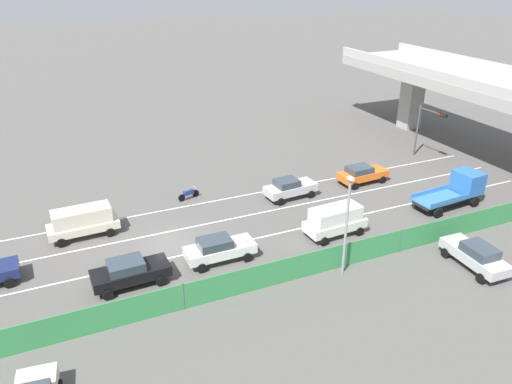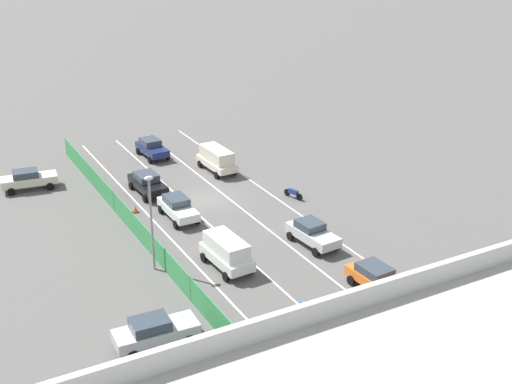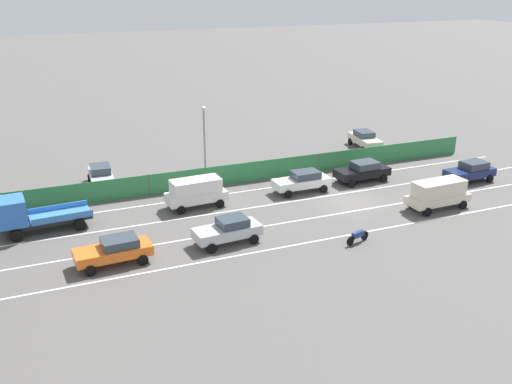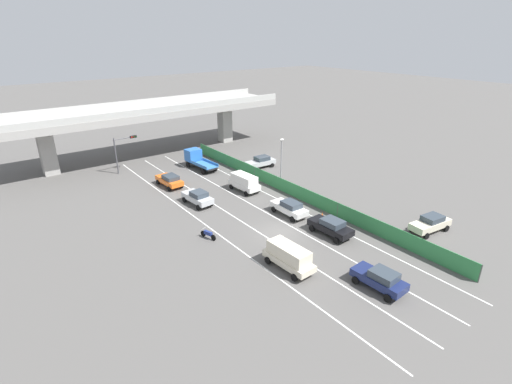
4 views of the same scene
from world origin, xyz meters
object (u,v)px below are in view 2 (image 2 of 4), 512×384
car_van_cream (217,158)px  motorcycle (293,193)px  car_sedan_navy (152,147)px  parked_wagon_silver (155,331)px  car_sedan_white (178,207)px  car_van_white (227,251)px  street_lamp (151,213)px  car_sedan_silver (312,233)px  car_taxi_orange (378,278)px  parked_sedan_cream (28,179)px  traffic_cone (136,209)px  car_sedan_black (147,183)px  flatbed_truck_blue (332,342)px

car_van_cream → motorcycle: 9.01m
car_sedan_navy → parked_wagon_silver: size_ratio=0.93×
parked_wagon_silver → car_sedan_white: bearing=-116.7°
car_van_white → motorcycle: 12.57m
motorcycle → street_lamp: 15.62m
car_sedan_silver → street_lamp: (10.96, -1.96, 3.10)m
car_van_white → car_sedan_silver: 6.72m
car_sedan_navy → parked_wagon_silver: bearing=69.9°
car_sedan_white → car_taxi_orange: (-6.68, 15.74, -0.03)m
street_lamp → car_sedan_silver: bearing=169.8°
parked_sedan_cream → traffic_cone: (-6.28, 8.76, -0.67)m
car_taxi_orange → motorcycle: car_taxi_orange is taller
traffic_cone → street_lamp: bearing=78.3°
car_van_cream → motorcycle: size_ratio=2.56×
car_van_white → street_lamp: size_ratio=0.69×
car_sedan_white → traffic_cone: bearing=-45.6°
car_sedan_white → car_van_cream: bearing=-132.1°
car_sedan_white → car_van_white: (0.15, 8.67, 0.29)m
car_sedan_white → car_taxi_orange: 17.10m
car_sedan_white → motorcycle: bearing=174.7°
car_taxi_orange → car_sedan_black: bearing=-72.0°
motorcycle → parked_sedan_cream: bearing=-33.5°
car_sedan_white → car_taxi_orange: size_ratio=0.99×
flatbed_truck_blue → car_van_white: bearing=-88.6°
car_sedan_white → flatbed_truck_blue: 20.34m
street_lamp → traffic_cone: size_ratio=11.48×
parked_wagon_silver → street_lamp: (-2.92, -7.92, 3.09)m
parked_wagon_silver → motorcycle: bearing=-141.4°
parked_wagon_silver → parked_sedan_cream: bearing=-86.8°
traffic_cone → motorcycle: bearing=164.2°
car_sedan_silver → motorcycle: 8.28m
car_van_white → traffic_cone: bearing=-78.2°
car_van_white → flatbed_truck_blue: flatbed_truck_blue is taller
car_sedan_black → street_lamp: (4.08, 12.35, 3.08)m
car_sedan_silver → street_lamp: 11.56m
car_van_cream → car_taxi_orange: size_ratio=1.06×
car_van_white → motorcycle: car_van_white is taller
car_van_white → parked_wagon_silver: bearing=39.2°
car_sedan_black → car_van_cream: size_ratio=0.95×
car_van_white → street_lamp: street_lamp is taller
parked_sedan_cream → traffic_cone: bearing=125.6°
street_lamp → parked_wagon_silver: bearing=69.8°
car_sedan_white → parked_sedan_cream: size_ratio=0.97×
motorcycle → traffic_cone: bearing=-15.8°
street_lamp → car_sedan_white: bearing=-123.7°
motorcycle → car_sedan_black: bearing=-33.6°
flatbed_truck_blue → parked_sedan_cream: flatbed_truck_blue is taller
parked_sedan_cream → parked_wagon_silver: parked_wagon_silver is taller
street_lamp → car_van_white: bearing=153.9°
flatbed_truck_blue → traffic_cone: 23.06m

